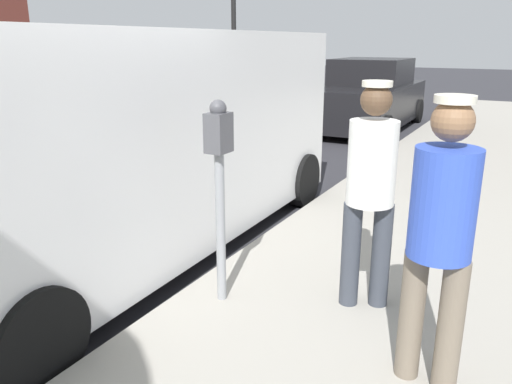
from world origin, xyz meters
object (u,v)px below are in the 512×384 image
Objects in this scene: pedestrian_in_blue at (441,230)px; parked_van at (132,137)px; parked_sedan_ahead at (368,98)px; parking_meter_near at (219,169)px; pedestrian_in_white at (371,183)px.

parked_van is at bearing 161.65° from pedestrian_in_blue.
parking_meter_near is at bearing -79.81° from parked_sedan_ahead.
pedestrian_in_white is 9.00m from parked_sedan_ahead.
parking_meter_near is at bearing -155.24° from pedestrian_in_white.
parked_van is at bearing 173.02° from pedestrian_in_white.
pedestrian_in_white is at bearing 129.68° from pedestrian_in_blue.
parked_van is at bearing -89.12° from parked_sedan_ahead.
pedestrian_in_blue is 0.37× the size of parked_sedan_ahead.
pedestrian_in_white is (0.98, 0.45, -0.09)m from parking_meter_near.
pedestrian_in_white is 1.00× the size of pedestrian_in_blue.
parked_sedan_ahead is (-0.13, 8.30, -0.41)m from parked_van.
parked_van reaches higher than pedestrian_in_blue.
parking_meter_near is 9.21m from parked_sedan_ahead.
parked_van is 1.18× the size of parked_sedan_ahead.
pedestrian_in_white reaches higher than parked_sedan_ahead.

